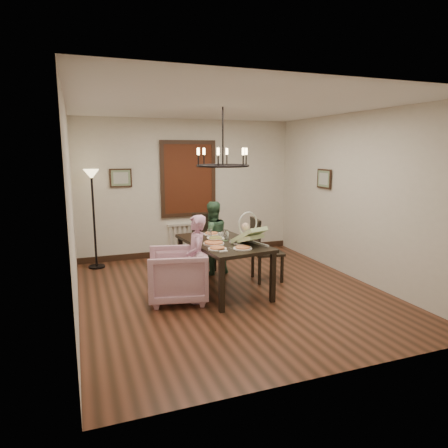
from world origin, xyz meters
TOP-DOWN VIEW (x-y plane):
  - room_shell at (0.00, 0.37)m, footprint 4.51×5.00m
  - dining_table at (-0.09, 0.16)m, footprint 1.13×1.78m
  - chair_far at (-0.01, 1.39)m, footprint 0.56×0.56m
  - chair_right at (0.78, 0.36)m, footprint 0.54×0.54m
  - armchair at (-0.87, -0.02)m, footprint 1.01×0.99m
  - elderly_woman at (-0.61, -0.15)m, footprint 0.32×0.43m
  - seated_man at (0.03, 1.05)m, footprint 0.57×0.46m
  - baby_bouncer at (0.19, -0.20)m, footprint 0.52×0.61m
  - salad_bowl at (-0.21, 0.18)m, footprint 0.31×0.31m
  - pizza_platter at (-0.29, 0.02)m, footprint 0.32×0.32m
  - drinking_glass at (-0.02, 0.19)m, footprint 0.07×0.07m
  - window_blinds at (0.00, 2.46)m, footprint 1.00×0.03m
  - radiator at (0.00, 2.48)m, footprint 0.92×0.12m
  - picture_back at (-1.35, 2.47)m, footprint 0.42×0.03m
  - picture_right at (2.21, 0.90)m, footprint 0.03×0.42m
  - floor_lamp at (-1.90, 2.15)m, footprint 0.30×0.30m
  - chandelier at (-0.09, 0.16)m, footprint 0.80×0.80m

SIDE VIEW (x-z plane):
  - radiator at x=0.00m, z-range 0.04..0.66m
  - armchair at x=-0.87m, z-range 0.00..0.77m
  - chair_far at x=-0.01m, z-range 0.00..1.03m
  - elderly_woman at x=-0.61m, z-range 0.00..1.06m
  - seated_man at x=0.03m, z-range 0.00..1.08m
  - chair_right at x=0.78m, z-range 0.00..1.08m
  - dining_table at x=-0.09m, z-range 0.31..1.10m
  - pizza_platter at x=-0.29m, z-range 0.79..0.83m
  - salad_bowl at x=-0.21m, z-range 0.79..0.86m
  - drinking_glass at x=-0.02m, z-range 0.79..0.93m
  - floor_lamp at x=-1.90m, z-range 0.00..1.80m
  - baby_bouncer at x=0.19m, z-range 0.79..1.13m
  - room_shell at x=0.00m, z-range -0.01..2.80m
  - window_blinds at x=0.00m, z-range 0.90..2.30m
  - picture_back at x=-1.35m, z-range 1.47..1.83m
  - picture_right at x=2.21m, z-range 1.47..1.83m
  - chandelier at x=-0.09m, z-range 1.93..1.97m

